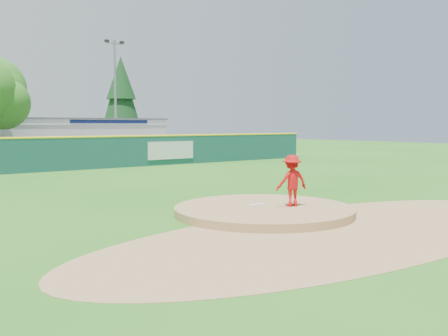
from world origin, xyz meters
TOP-DOWN VIEW (x-y plane):
  - ground at (0.00, 0.00)m, footprint 120.00×120.00m
  - pitchers_mound at (0.00, 0.00)m, footprint 5.50×5.50m
  - pitching_rubber at (0.00, 0.30)m, footprint 0.60×0.15m
  - infield_dirt_arc at (0.00, -3.00)m, footprint 15.40×15.40m
  - parking_lot at (0.00, 27.00)m, footprint 44.00×16.00m
  - pitcher at (0.71, -0.48)m, footprint 1.13×0.82m
  - van at (1.83, 24.21)m, footprint 4.87×2.25m
  - pool_building_grp at (6.00, 31.99)m, footprint 15.20×8.20m
  - fence_banners at (-1.93, 17.92)m, footprint 22.99×0.04m
  - outfield_fence at (0.00, 18.00)m, footprint 40.00×0.14m
  - conifer_tree at (13.00, 36.00)m, footprint 4.40×4.40m
  - light_pole_right at (9.00, 29.00)m, footprint 1.75×0.25m

SIDE VIEW (x-z plane):
  - ground at x=0.00m, z-range 0.00..0.00m
  - pitchers_mound at x=0.00m, z-range -0.25..0.25m
  - infield_dirt_arc at x=0.00m, z-range 0.00..0.01m
  - parking_lot at x=0.00m, z-range 0.00..0.02m
  - pitching_rubber at x=0.00m, z-range 0.25..0.29m
  - van at x=1.83m, z-range 0.02..1.37m
  - fence_banners at x=-1.93m, z-range 0.40..1.60m
  - pitcher at x=0.71m, z-range 0.25..1.83m
  - outfield_fence at x=0.00m, z-range 0.05..2.12m
  - pool_building_grp at x=6.00m, z-range 0.01..3.32m
  - conifer_tree at x=13.00m, z-range 0.79..10.29m
  - light_pole_right at x=9.00m, z-range 0.54..10.54m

